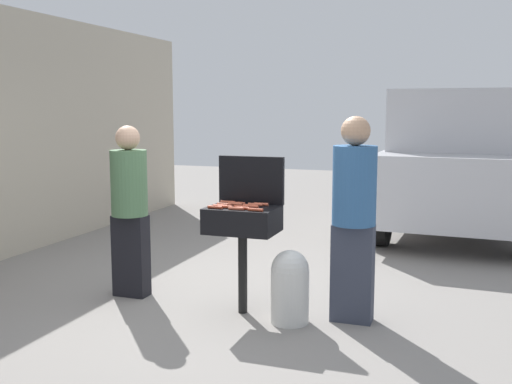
{
  "coord_description": "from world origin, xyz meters",
  "views": [
    {
      "loc": [
        2.04,
        -4.98,
        1.78
      ],
      "look_at": [
        0.17,
        0.3,
        1.0
      ],
      "focal_mm": 42.46,
      "sensor_mm": 36.0,
      "label": 1
    }
  ],
  "objects": [
    {
      "name": "hot_dog_7",
      "position": [
        0.4,
        -0.36,
        0.95
      ],
      "size": [
        0.13,
        0.03,
        0.03
      ],
      "primitive_type": "cylinder",
      "rotation": [
        0.0,
        1.57,
        -0.02
      ],
      "color": "#AD4228",
      "rests_on": "bbq_grill"
    },
    {
      "name": "hot_dog_2",
      "position": [
        0.03,
        -0.06,
        0.95
      ],
      "size": [
        0.13,
        0.04,
        0.03
      ],
      "primitive_type": "cylinder",
      "rotation": [
        0.0,
        1.57,
        0.09
      ],
      "color": "#B74C33",
      "rests_on": "bbq_grill"
    },
    {
      "name": "bbq_grill",
      "position": [
        0.22,
        -0.2,
        0.79
      ],
      "size": [
        0.6,
        0.44,
        0.94
      ],
      "color": "black",
      "rests_on": "ground"
    },
    {
      "name": "hot_dog_12",
      "position": [
        0.03,
        -0.35,
        0.95
      ],
      "size": [
        0.13,
        0.03,
        0.03
      ],
      "primitive_type": "cylinder",
      "rotation": [
        0.0,
        1.57,
        -0.03
      ],
      "color": "#AD4228",
      "rests_on": "bbq_grill"
    },
    {
      "name": "person_right",
      "position": [
        1.16,
        -0.08,
        0.93
      ],
      "size": [
        0.36,
        0.36,
        1.72
      ],
      "rotation": [
        0.0,
        0.0,
        3.13
      ],
      "color": "#333847",
      "rests_on": "ground"
    },
    {
      "name": "hot_dog_9",
      "position": [
        0.1,
        -0.31,
        0.95
      ],
      "size": [
        0.13,
        0.04,
        0.03
      ],
      "primitive_type": "cylinder",
      "rotation": [
        0.0,
        1.57,
        0.08
      ],
      "color": "#AD4228",
      "rests_on": "bbq_grill"
    },
    {
      "name": "hot_dog_8",
      "position": [
        0.27,
        -0.32,
        0.95
      ],
      "size": [
        0.13,
        0.04,
        0.03
      ],
      "primitive_type": "cylinder",
      "rotation": [
        0.0,
        1.57,
        -0.08
      ],
      "color": "#AD4228",
      "rests_on": "bbq_grill"
    },
    {
      "name": "person_left",
      "position": [
        -0.96,
        -0.09,
        0.88
      ],
      "size": [
        0.34,
        0.34,
        1.62
      ],
      "rotation": [
        0.0,
        0.0,
        0.11
      ],
      "color": "black",
      "rests_on": "ground"
    },
    {
      "name": "hot_dog_5",
      "position": [
        0.3,
        -0.11,
        0.95
      ],
      "size": [
        0.13,
        0.03,
        0.03
      ],
      "primitive_type": "cylinder",
      "rotation": [
        0.0,
        1.57,
        -0.05
      ],
      "color": "#C6593D",
      "rests_on": "bbq_grill"
    },
    {
      "name": "hot_dog_0",
      "position": [
        0.05,
        -0.19,
        0.95
      ],
      "size": [
        0.13,
        0.03,
        0.03
      ],
      "primitive_type": "cylinder",
      "rotation": [
        0.0,
        1.57,
        -0.01
      ],
      "color": "#C6593D",
      "rests_on": "bbq_grill"
    },
    {
      "name": "hot_dog_13",
      "position": [
        0.14,
        -0.09,
        0.95
      ],
      "size": [
        0.13,
        0.03,
        0.03
      ],
      "primitive_type": "cylinder",
      "rotation": [
        0.0,
        1.57,
        -0.06
      ],
      "color": "#B74C33",
      "rests_on": "bbq_grill"
    },
    {
      "name": "hot_dog_10",
      "position": [
        0.05,
        -0.28,
        0.95
      ],
      "size": [
        0.13,
        0.03,
        0.03
      ],
      "primitive_type": "cylinder",
      "rotation": [
        0.0,
        1.57,
        -0.02
      ],
      "color": "#C6593D",
      "rests_on": "bbq_grill"
    },
    {
      "name": "grill_lid_open",
      "position": [
        0.22,
        0.02,
        1.15
      ],
      "size": [
        0.6,
        0.05,
        0.42
      ],
      "primitive_type": "cube",
      "color": "black",
      "rests_on": "bbq_grill"
    },
    {
      "name": "parked_minivan",
      "position": [
        1.95,
        4.3,
        1.03
      ],
      "size": [
        2.18,
        4.48,
        2.02
      ],
      "rotation": [
        0.0,
        0.0,
        3.1
      ],
      "color": "#B7B7BC",
      "rests_on": "ground"
    },
    {
      "name": "hot_dog_6",
      "position": [
        0.35,
        -0.07,
        0.95
      ],
      "size": [
        0.13,
        0.03,
        0.03
      ],
      "primitive_type": "cylinder",
      "rotation": [
        0.0,
        1.57,
        0.01
      ],
      "color": "#C6593D",
      "rests_on": "bbq_grill"
    },
    {
      "name": "hot_dog_3",
      "position": [
        0.29,
        -0.18,
        0.95
      ],
      "size": [
        0.13,
        0.04,
        0.03
      ],
      "primitive_type": "cylinder",
      "rotation": [
        0.0,
        1.57,
        0.11
      ],
      "color": "#B74C33",
      "rests_on": "bbq_grill"
    },
    {
      "name": "house_wall_side",
      "position": [
        -3.23,
        1.0,
        1.48
      ],
      "size": [
        0.24,
        8.0,
        2.96
      ],
      "primitive_type": "cube",
      "color": "#B2A893",
      "rests_on": "ground"
    },
    {
      "name": "hot_dog_15",
      "position": [
        0.31,
        -0.22,
        0.95
      ],
      "size": [
        0.13,
        0.04,
        0.03
      ],
      "primitive_type": "cylinder",
      "rotation": [
        0.0,
        1.57,
        -0.09
      ],
      "color": "#B74C33",
      "rests_on": "bbq_grill"
    },
    {
      "name": "hot_dog_4",
      "position": [
        0.22,
        -0.36,
        0.95
      ],
      "size": [
        0.13,
        0.04,
        0.03
      ],
      "primitive_type": "cylinder",
      "rotation": [
        0.0,
        1.57,
        0.07
      ],
      "color": "#C6593D",
      "rests_on": "bbq_grill"
    },
    {
      "name": "hot_dog_1",
      "position": [
        0.13,
        -0.14,
        0.95
      ],
      "size": [
        0.13,
        0.04,
        0.03
      ],
      "primitive_type": "cylinder",
      "rotation": [
        0.0,
        1.57,
        -0.11
      ],
      "color": "#C6593D",
      "rests_on": "bbq_grill"
    },
    {
      "name": "hot_dog_11",
      "position": [
        0.23,
        -0.26,
        0.95
      ],
      "size": [
        0.13,
        0.03,
        0.03
      ],
      "primitive_type": "cylinder",
      "rotation": [
        0.0,
        1.57,
        -0.02
      ],
      "color": "#AD4228",
      "rests_on": "bbq_grill"
    },
    {
      "name": "ground_plane",
      "position": [
        0.0,
        0.0,
        0.0
      ],
      "size": [
        24.0,
        24.0,
        0.0
      ],
      "primitive_type": "plane",
      "color": "gray"
    },
    {
      "name": "propane_tank",
      "position": [
        0.68,
        -0.3,
        0.32
      ],
      "size": [
        0.32,
        0.32,
        0.62
      ],
      "color": "silver",
      "rests_on": "ground"
    }
  ]
}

